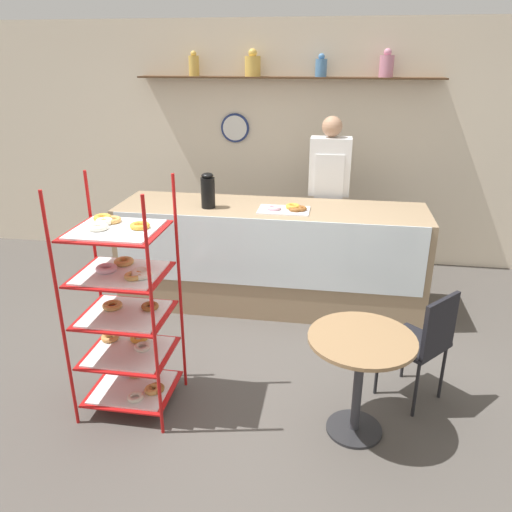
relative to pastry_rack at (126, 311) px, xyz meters
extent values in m
plane|color=#4C4742|center=(0.74, 0.36, -0.74)|extent=(14.00, 14.00, 0.00)
cube|color=beige|center=(0.74, 3.04, 0.61)|extent=(10.00, 0.06, 2.70)
cube|color=#4C331E|center=(0.74, 2.89, 1.36)|extent=(3.29, 0.24, 0.02)
cylinder|color=gold|center=(-0.28, 2.89, 1.47)|extent=(0.11, 0.11, 0.21)
sphere|color=gold|center=(-0.28, 2.89, 1.60)|extent=(0.06, 0.06, 0.06)
cylinder|color=gold|center=(0.37, 2.89, 1.47)|extent=(0.17, 0.17, 0.21)
sphere|color=gold|center=(0.37, 2.89, 1.60)|extent=(0.09, 0.09, 0.09)
cylinder|color=#4C7FB2|center=(1.10, 2.89, 1.46)|extent=(0.12, 0.12, 0.18)
sphere|color=#4C7FB2|center=(1.10, 2.89, 1.57)|extent=(0.07, 0.07, 0.07)
cylinder|color=#CC7F99|center=(1.77, 2.89, 1.48)|extent=(0.15, 0.15, 0.21)
sphere|color=#CC7F99|center=(1.77, 2.89, 1.61)|extent=(0.08, 0.08, 0.08)
cylinder|color=navy|center=(0.15, 2.99, 0.81)|extent=(0.33, 0.03, 0.33)
cylinder|color=white|center=(0.15, 2.97, 0.81)|extent=(0.28, 0.00, 0.28)
cube|color=#937A5B|center=(0.74, 1.70, -0.24)|extent=(2.90, 0.76, 1.00)
cube|color=silver|center=(0.74, 1.31, -0.06)|extent=(2.78, 0.01, 0.64)
cylinder|color=#B71414|center=(-0.30, -0.27, 0.07)|extent=(0.02, 0.02, 1.62)
cylinder|color=#B71414|center=(0.30, -0.27, 0.07)|extent=(0.02, 0.02, 1.62)
cylinder|color=#B71414|center=(-0.30, 0.25, 0.07)|extent=(0.02, 0.02, 1.62)
cylinder|color=#B71414|center=(0.30, 0.25, 0.07)|extent=(0.02, 0.02, 1.62)
cube|color=#B71414|center=(0.00, -0.01, -0.62)|extent=(0.58, 0.50, 0.01)
cube|color=white|center=(0.00, -0.01, -0.61)|extent=(0.51, 0.45, 0.01)
torus|color=brown|center=(0.17, -0.03, -0.58)|extent=(0.12, 0.12, 0.04)
torus|color=silver|center=(0.07, -0.14, -0.59)|extent=(0.11, 0.11, 0.03)
torus|color=#EAB2C1|center=(-0.09, 0.13, -0.58)|extent=(0.13, 0.13, 0.04)
torus|color=tan|center=(0.16, -0.04, -0.58)|extent=(0.11, 0.11, 0.04)
torus|color=tan|center=(-0.04, 0.13, -0.59)|extent=(0.13, 0.13, 0.03)
cube|color=#B71414|center=(0.00, -0.01, -0.32)|extent=(0.58, 0.50, 0.01)
cube|color=white|center=(0.00, -0.01, -0.31)|extent=(0.51, 0.45, 0.01)
torus|color=silver|center=(0.08, 0.03, -0.29)|extent=(0.11, 0.11, 0.03)
torus|color=gold|center=(0.01, 0.13, -0.29)|extent=(0.12, 0.12, 0.03)
torus|color=tan|center=(-0.19, 0.11, -0.29)|extent=(0.13, 0.13, 0.04)
cube|color=#B71414|center=(0.00, -0.01, -0.03)|extent=(0.58, 0.50, 0.01)
cube|color=white|center=(0.00, -0.01, -0.02)|extent=(0.51, 0.45, 0.01)
torus|color=brown|center=(0.14, 0.07, 0.01)|extent=(0.12, 0.12, 0.03)
torus|color=tan|center=(-0.11, 0.04, 0.01)|extent=(0.13, 0.13, 0.04)
cube|color=#B71414|center=(0.00, -0.01, 0.27)|extent=(0.58, 0.50, 0.01)
cube|color=white|center=(0.00, -0.01, 0.28)|extent=(0.51, 0.45, 0.01)
torus|color=silver|center=(0.16, -0.06, 0.30)|extent=(0.13, 0.13, 0.03)
torus|color=tan|center=(0.12, -0.09, 0.30)|extent=(0.12, 0.12, 0.03)
torus|color=#EAB2C1|center=(-0.10, -0.01, 0.30)|extent=(0.14, 0.14, 0.04)
torus|color=tan|center=(-0.03, 0.12, 0.30)|extent=(0.13, 0.13, 0.04)
torus|color=silver|center=(0.15, -0.04, 0.30)|extent=(0.13, 0.13, 0.04)
cube|color=#B71414|center=(0.00, -0.01, 0.56)|extent=(0.58, 0.50, 0.01)
cube|color=white|center=(0.00, -0.01, 0.57)|extent=(0.51, 0.45, 0.01)
torus|color=gold|center=(-0.15, 0.13, 0.60)|extent=(0.12, 0.12, 0.04)
torus|color=silver|center=(-0.10, -0.05, 0.60)|extent=(0.12, 0.12, 0.03)
torus|color=gold|center=(0.14, 0.02, 0.60)|extent=(0.13, 0.13, 0.03)
torus|color=silver|center=(-0.11, 0.06, 0.60)|extent=(0.11, 0.11, 0.03)
torus|color=tan|center=(-0.08, 0.10, 0.60)|extent=(0.13, 0.13, 0.03)
cube|color=#282833|center=(1.26, 2.27, -0.24)|extent=(0.24, 0.19, 1.00)
cube|color=silver|center=(1.26, 2.27, 0.55)|extent=(0.41, 0.22, 0.57)
cube|color=silver|center=(1.26, 2.16, 0.44)|extent=(0.28, 0.01, 0.48)
sphere|color=tan|center=(1.26, 2.27, 0.94)|extent=(0.20, 0.20, 0.20)
cylinder|color=#262628|center=(1.55, -0.05, -0.73)|extent=(0.37, 0.37, 0.02)
cylinder|color=#333338|center=(1.55, -0.05, -0.39)|extent=(0.06, 0.06, 0.67)
cylinder|color=olive|center=(1.55, -0.05, -0.04)|extent=(0.67, 0.67, 0.02)
cylinder|color=black|center=(1.92, 0.62, -0.52)|extent=(0.02, 0.02, 0.43)
cylinder|color=black|center=(1.71, 0.38, -0.52)|extent=(0.02, 0.02, 0.43)
cylinder|color=black|center=(2.16, 0.41, -0.52)|extent=(0.02, 0.02, 0.43)
cylinder|color=black|center=(1.95, 0.16, -0.52)|extent=(0.02, 0.02, 0.43)
cube|color=black|center=(1.93, 0.39, -0.29)|extent=(0.54, 0.54, 0.03)
cube|color=black|center=(2.06, 0.28, -0.08)|extent=(0.26, 0.29, 0.40)
cylinder|color=black|center=(0.17, 1.59, 0.40)|extent=(0.13, 0.13, 0.28)
ellipsoid|color=black|center=(0.17, 1.59, 0.56)|extent=(0.11, 0.11, 0.05)
cube|color=silver|center=(0.88, 1.59, 0.27)|extent=(0.47, 0.29, 0.01)
torus|color=#EAB2C1|center=(0.79, 1.58, 0.29)|extent=(0.13, 0.13, 0.03)
torus|color=brown|center=(1.02, 1.60, 0.29)|extent=(0.13, 0.13, 0.03)
torus|color=brown|center=(0.98, 1.58, 0.29)|extent=(0.12, 0.12, 0.03)
torus|color=gold|center=(0.95, 1.64, 0.29)|extent=(0.13, 0.13, 0.04)
camera|label=1|loc=(1.33, -2.76, 1.57)|focal=35.00mm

